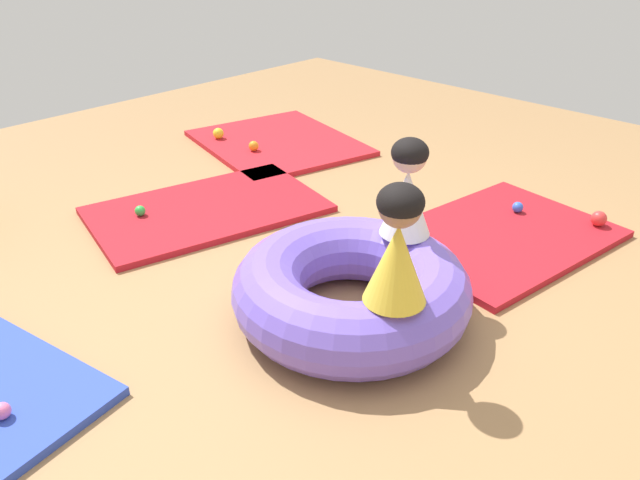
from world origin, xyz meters
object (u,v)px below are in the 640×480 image
at_px(play_ball_orange, 254,146).
at_px(play_ball_blue, 518,207).
at_px(play_ball_yellow, 218,133).
at_px(play_ball_pink, 2,411).
at_px(inflatable_cushion, 351,289).
at_px(child_in_yellow, 398,246).
at_px(play_ball_red, 599,219).
at_px(play_ball_green, 140,211).
at_px(child_in_white, 407,189).

distance_m(play_ball_orange, play_ball_blue, 2.06).
bearing_deg(play_ball_yellow, play_ball_pink, -142.47).
height_order(inflatable_cushion, child_in_yellow, child_in_yellow).
distance_m(child_in_yellow, play_ball_yellow, 3.04).
bearing_deg(play_ball_red, play_ball_green, 131.11).
xyz_separation_m(inflatable_cushion, play_ball_blue, (1.52, -0.04, -0.09)).
bearing_deg(play_ball_pink, play_ball_green, 41.35).
bearing_deg(play_ball_red, play_ball_blue, 110.76).
relative_size(play_ball_red, play_ball_orange, 1.18).
distance_m(play_ball_red, play_ball_blue, 0.47).
height_order(play_ball_orange, play_ball_blue, play_ball_orange).
relative_size(play_ball_green, play_ball_pink, 0.99).
xyz_separation_m(inflatable_cushion, child_in_yellow, (-0.13, -0.34, 0.41)).
bearing_deg(child_in_white, play_ball_green, 100.01).
distance_m(play_ball_green, play_ball_pink, 1.71).
distance_m(child_in_white, play_ball_orange, 2.18).
height_order(child_in_yellow, play_ball_yellow, child_in_yellow).
bearing_deg(child_in_yellow, child_in_white, 113.24).
distance_m(inflatable_cushion, child_in_yellow, 0.55).
height_order(inflatable_cushion, play_ball_blue, inflatable_cushion).
xyz_separation_m(child_in_yellow, play_ball_yellow, (1.22, 2.74, -0.49)).
bearing_deg(play_ball_yellow, inflatable_cushion, -114.46).
xyz_separation_m(inflatable_cushion, play_ball_green, (-0.13, 1.61, -0.09)).
relative_size(child_in_yellow, play_ball_red, 5.48).
bearing_deg(play_ball_blue, play_ball_orange, 101.73).
bearing_deg(play_ball_blue, play_ball_pink, 170.08).
bearing_deg(play_ball_pink, play_ball_orange, 30.78).
height_order(play_ball_red, play_ball_blue, play_ball_red).
height_order(play_ball_green, play_ball_orange, play_ball_orange).
relative_size(play_ball_red, play_ball_yellow, 1.05).
relative_size(play_ball_pink, play_ball_yellow, 0.75).
bearing_deg(play_ball_yellow, play_ball_red, -78.32).
bearing_deg(play_ball_green, child_in_white, -73.22).
bearing_deg(child_in_white, play_ball_red, -25.71).
bearing_deg(inflatable_cushion, child_in_white, -2.80).
distance_m(inflatable_cushion, play_ball_green, 1.62).
distance_m(play_ball_yellow, play_ball_blue, 2.48).
xyz_separation_m(play_ball_pink, play_ball_yellow, (2.51, 1.93, 0.01)).
distance_m(play_ball_pink, play_ball_orange, 2.93).
bearing_deg(play_ball_yellow, play_ball_green, -146.96).
distance_m(child_in_white, play_ball_green, 1.77).
height_order(child_in_yellow, play_ball_orange, child_in_yellow).
height_order(play_ball_yellow, play_ball_orange, play_ball_yellow).
xyz_separation_m(play_ball_pink, play_ball_blue, (2.94, -0.51, 0.00)).
bearing_deg(child_in_yellow, play_ball_orange, 142.06).
height_order(child_in_white, play_ball_green, child_in_white).
distance_m(play_ball_pink, play_ball_blue, 2.98).
distance_m(play_ball_green, play_ball_blue, 2.33).
bearing_deg(play_ball_pink, play_ball_blue, -9.92).
height_order(child_in_white, play_ball_yellow, child_in_white).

